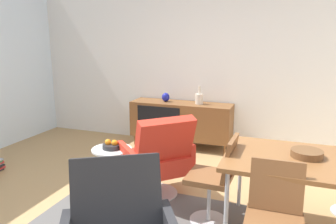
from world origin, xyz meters
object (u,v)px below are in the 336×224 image
at_px(vase_cobalt, 199,98).
at_px(dining_table, 325,166).
at_px(wooden_bowl_on_table, 307,154).
at_px(lounge_chair_red, 158,157).
at_px(dining_chair_front_left, 274,218).
at_px(fruit_bowl, 111,145).
at_px(dining_chair_near_window, 216,176).
at_px(vase_sculptural_dark, 166,97).
at_px(side_table_round, 112,165).
at_px(sideboard, 181,120).

distance_m(vase_cobalt, dining_table, 2.55).
relative_size(wooden_bowl_on_table, lounge_chair_red, 0.27).
relative_size(dining_chair_front_left, fruit_bowl, 4.28).
height_order(dining_table, fruit_bowl, dining_table).
bearing_deg(dining_chair_near_window, wooden_bowl_on_table, 3.78).
bearing_deg(dining_table, dining_chair_front_left, -122.15).
height_order(vase_sculptural_dark, dining_table, vase_sculptural_dark).
bearing_deg(lounge_chair_red, vase_sculptural_dark, 108.22).
bearing_deg(dining_table, side_table_round, 174.37).
distance_m(vase_sculptural_dark, dining_chair_front_left, 3.13).
bearing_deg(vase_cobalt, side_table_round, -106.17).
height_order(sideboard, side_table_round, sideboard).
distance_m(lounge_chair_red, side_table_round, 0.55).
bearing_deg(wooden_bowl_on_table, side_table_round, 175.37).
relative_size(dining_table, dining_chair_near_window, 1.87).
bearing_deg(fruit_bowl, side_table_round, 94.35).
bearing_deg(dining_chair_near_window, sideboard, 116.62).
xyz_separation_m(vase_sculptural_dark, dining_chair_front_left, (1.79, -2.54, -0.32)).
distance_m(sideboard, dining_table, 2.75).
xyz_separation_m(wooden_bowl_on_table, fruit_bowl, (-1.97, 0.16, -0.21)).
height_order(dining_chair_front_left, side_table_round, dining_chair_front_left).
height_order(sideboard, wooden_bowl_on_table, wooden_bowl_on_table).
height_order(dining_table, lounge_chair_red, lounge_chair_red).
distance_m(dining_table, wooden_bowl_on_table, 0.16).
bearing_deg(vase_sculptural_dark, vase_cobalt, 0.00).
bearing_deg(sideboard, dining_table, -46.49).
relative_size(dining_chair_near_window, lounge_chair_red, 0.90).
bearing_deg(side_table_round, dining_table, -5.63).
xyz_separation_m(dining_table, wooden_bowl_on_table, (-0.14, 0.05, 0.07)).
distance_m(vase_sculptural_dark, fruit_bowl, 1.79).
height_order(dining_table, dining_chair_front_left, dining_chair_front_left).
xyz_separation_m(sideboard, lounge_chair_red, (0.30, -1.70, 0.03)).
height_order(sideboard, dining_chair_near_window, dining_chair_near_window).
xyz_separation_m(vase_sculptural_dark, side_table_round, (0.03, -1.78, -0.47)).
height_order(dining_chair_near_window, fruit_bowl, dining_chair_near_window).
bearing_deg(sideboard, fruit_bowl, -97.15).
distance_m(dining_chair_front_left, fruit_bowl, 1.92).
bearing_deg(side_table_round, vase_sculptural_dark, 91.10).
bearing_deg(vase_sculptural_dark, dining_chair_front_left, -54.88).
bearing_deg(dining_chair_front_left, dining_chair_near_window, 133.96).
bearing_deg(vase_cobalt, sideboard, -179.63).
distance_m(vase_cobalt, fruit_bowl, 1.87).
relative_size(sideboard, lounge_chair_red, 1.69).
height_order(vase_cobalt, dining_chair_front_left, vase_cobalt).
height_order(dining_chair_front_left, fruit_bowl, dining_chair_front_left).
relative_size(vase_sculptural_dark, dining_chair_front_left, 0.16).
bearing_deg(dining_table, fruit_bowl, 174.39).
bearing_deg(lounge_chair_red, wooden_bowl_on_table, -9.48).
bearing_deg(dining_chair_near_window, vase_cobalt, 109.47).
bearing_deg(side_table_round, fruit_bowl, -85.65).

